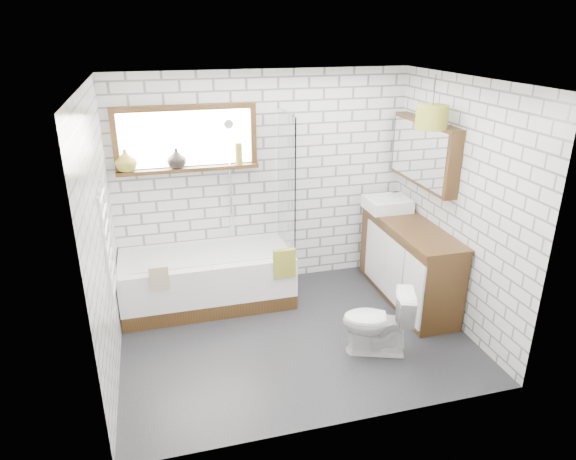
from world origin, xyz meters
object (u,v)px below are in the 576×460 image
object	(u,v)px
toilet	(377,322)
vanity	(408,262)
bathtub	(207,279)
basin	(387,204)
pendant	(432,117)

from	to	relation	value
toilet	vanity	bearing A→B (deg)	158.87
bathtub	basin	distance (m)	2.25
toilet	pendant	size ratio (longest dim) A/B	2.12
bathtub	vanity	world-z (taller)	vanity
bathtub	toilet	distance (m)	1.98
vanity	basin	world-z (taller)	basin
vanity	toilet	bearing A→B (deg)	-131.12
toilet	pendant	distance (m)	2.06
pendant	toilet	bearing A→B (deg)	-137.51
bathtub	toilet	world-z (taller)	toilet
basin	toilet	xyz separation A→B (m)	(-0.70, -1.37, -0.66)
vanity	pendant	bearing A→B (deg)	-87.20
vanity	pendant	xyz separation A→B (m)	(0.01, -0.17, 1.64)
vanity	toilet	distance (m)	1.17
toilet	pendant	xyz separation A→B (m)	(0.77, 0.71, 1.77)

